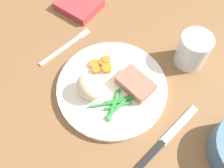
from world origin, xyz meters
The scene contains 10 objects.
dining_table centered at (0.00, 0.00, 1.00)cm, with size 120.00×90.00×2.00cm.
dinner_plate centered at (-3.84, -3.86, 2.80)cm, with size 26.34×26.34×1.60cm, color white.
meat_portion centered at (-0.28, 0.29, 4.87)cm, with size 8.41×5.51×2.54cm, color #A86B56.
mashed_potatoes centered at (-6.21, -8.60, 6.13)cm, with size 6.84×5.39×5.05cm, color beige.
carrot_slices centered at (-9.57, -1.73, 4.14)cm, with size 5.70×5.56×1.23cm.
green_beans centered at (0.15, -6.67, 3.96)cm, with size 6.49×9.04×0.79cm.
fork centered at (-21.61, -4.12, 2.20)cm, with size 1.44×16.60×0.40cm.
knife centered at (13.23, -4.15, 2.20)cm, with size 1.70×20.50×0.64cm.
water_glass centered at (3.84, 16.17, 5.71)cm, with size 7.68×7.68×8.74cm.
napkin centered at (-30.35, 8.23, 3.13)cm, with size 11.64×10.04×2.26cm, color #B2383D.
Camera 1 is at (15.47, -22.56, 54.09)cm, focal length 38.67 mm.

